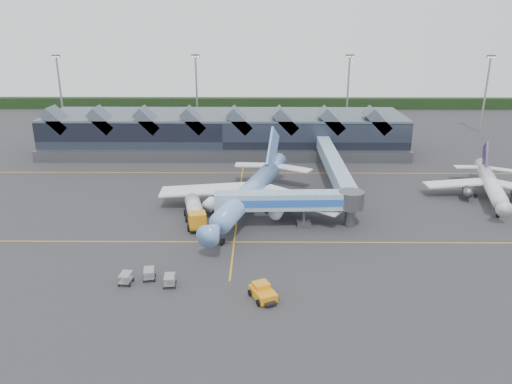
{
  "coord_description": "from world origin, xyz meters",
  "views": [
    {
      "loc": [
        3.97,
        -77.87,
        32.86
      ],
      "look_at": [
        3.3,
        1.05,
        5.0
      ],
      "focal_mm": 35.0,
      "sensor_mm": 36.0,
      "label": 1
    }
  ],
  "objects_px": {
    "main_airliner": "(251,191)",
    "pushback_tug": "(263,292)",
    "jet_bridge": "(298,202)",
    "fuel_truck": "(195,211)",
    "regional_jet": "(491,184)"
  },
  "relations": [
    {
      "from": "regional_jet",
      "to": "jet_bridge",
      "type": "relative_size",
      "value": 1.09
    },
    {
      "from": "main_airliner",
      "to": "regional_jet",
      "type": "height_order",
      "value": "main_airliner"
    },
    {
      "from": "main_airliner",
      "to": "pushback_tug",
      "type": "distance_m",
      "value": 29.58
    },
    {
      "from": "regional_jet",
      "to": "jet_bridge",
      "type": "xyz_separation_m",
      "value": [
        -37.49,
        -13.95,
        1.48
      ]
    },
    {
      "from": "regional_jet",
      "to": "pushback_tug",
      "type": "bearing_deg",
      "value": -125.09
    },
    {
      "from": "fuel_truck",
      "to": "pushback_tug",
      "type": "distance_m",
      "value": 26.74
    },
    {
      "from": "regional_jet",
      "to": "pushback_tug",
      "type": "xyz_separation_m",
      "value": [
        -43.34,
        -36.3,
        -2.07
      ]
    },
    {
      "from": "fuel_truck",
      "to": "pushback_tug",
      "type": "height_order",
      "value": "fuel_truck"
    },
    {
      "from": "regional_jet",
      "to": "fuel_truck",
      "type": "distance_m",
      "value": 56.05
    },
    {
      "from": "main_airliner",
      "to": "regional_jet",
      "type": "distance_m",
      "value": 45.84
    },
    {
      "from": "fuel_truck",
      "to": "pushback_tug",
      "type": "relative_size",
      "value": 2.35
    },
    {
      "from": "regional_jet",
      "to": "fuel_truck",
      "type": "xyz_separation_m",
      "value": [
        -54.71,
        -12.12,
        -0.86
      ]
    },
    {
      "from": "regional_jet",
      "to": "jet_bridge",
      "type": "bearing_deg",
      "value": -144.63
    },
    {
      "from": "main_airliner",
      "to": "jet_bridge",
      "type": "xyz_separation_m",
      "value": [
        7.82,
        -7.02,
        0.66
      ]
    },
    {
      "from": "regional_jet",
      "to": "main_airliner",
      "type": "bearing_deg",
      "value": -156.35
    }
  ]
}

